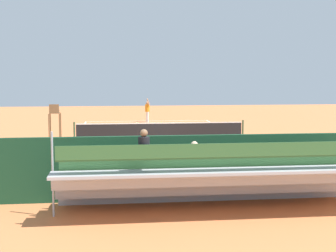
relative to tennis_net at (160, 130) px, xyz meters
name	(u,v)px	position (x,y,z in m)	size (l,w,h in m)	color
ground_plane	(160,139)	(0.00, 0.00, -0.50)	(60.00, 60.00, 0.00)	#D17542
court_line_markings	(160,139)	(0.00, -0.04, -0.50)	(10.10, 22.20, 0.01)	white
tennis_net	(160,130)	(0.00, 0.00, 0.00)	(10.30, 0.10, 1.07)	black
backdrop_wall	(205,167)	(0.00, 14.00, 0.50)	(18.00, 0.16, 2.00)	#194228
bleacher_stand	(213,179)	(0.03, 15.33, 0.40)	(9.06, 2.40, 2.48)	#B2B2B7
umpire_chair	(55,118)	(6.20, 0.15, 0.81)	(0.67, 0.67, 2.14)	brown
courtside_bench	(298,173)	(-3.33, 13.27, 0.06)	(1.80, 0.40, 0.93)	#234C2D
equipment_bag	(253,186)	(-1.75, 13.40, -0.32)	(0.90, 0.36, 0.36)	#B22D2D
tennis_player	(147,110)	(0.04, -10.01, 0.51)	(0.44, 0.56, 1.93)	white
tennis_racket	(137,123)	(0.89, -9.66, -0.49)	(0.35, 0.58, 0.03)	black
tennis_ball_near	(161,122)	(-1.05, -9.45, -0.47)	(0.07, 0.07, 0.07)	#CCDB33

